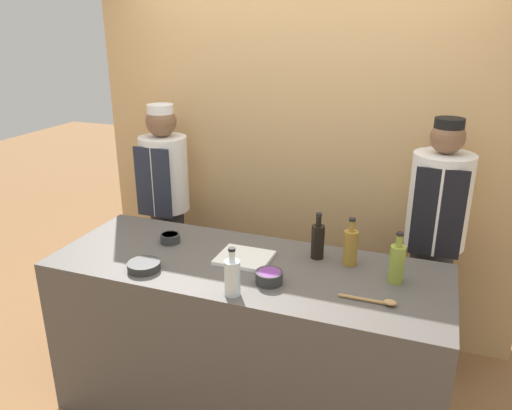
{
  "coord_description": "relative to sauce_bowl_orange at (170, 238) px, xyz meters",
  "views": [
    {
      "loc": [
        0.87,
        -2.18,
        2.15
      ],
      "look_at": [
        0.0,
        0.15,
        1.23
      ],
      "focal_mm": 35.0,
      "sensor_mm": 36.0,
      "label": 1
    }
  ],
  "objects": [
    {
      "name": "cutting_board",
      "position": [
        0.48,
        -0.06,
        -0.02
      ],
      "size": [
        0.28,
        0.24,
        0.02
      ],
      "color": "white",
      "rests_on": "counter"
    },
    {
      "name": "bottle_vinegar",
      "position": [
        1.02,
        0.08,
        0.07
      ],
      "size": [
        0.07,
        0.07,
        0.26
      ],
      "color": "olive",
      "rests_on": "counter"
    },
    {
      "name": "chef_left",
      "position": [
        -0.41,
        0.65,
        -0.09
      ],
      "size": [
        0.33,
        0.33,
        1.62
      ],
      "color": "#28282D",
      "rests_on": "ground_plane"
    },
    {
      "name": "sauce_bowl_orange",
      "position": [
        0.0,
        0.0,
        0.0
      ],
      "size": [
        0.11,
        0.11,
        0.05
      ],
      "color": "#2D2D2D",
      "rests_on": "counter"
    },
    {
      "name": "cabinet_wall",
      "position": [
        0.51,
        1.0,
        0.22
      ],
      "size": [
        2.99,
        0.18,
        2.4
      ],
      "color": "tan",
      "rests_on": "ground_plane"
    },
    {
      "name": "ground_plane",
      "position": [
        0.51,
        -0.11,
        -0.98
      ],
      "size": [
        14.0,
        14.0,
        0.0
      ],
      "primitive_type": "plane",
      "color": "olive"
    },
    {
      "name": "wooden_spoon",
      "position": [
        1.21,
        -0.26,
        -0.02
      ],
      "size": [
        0.26,
        0.05,
        0.03
      ],
      "color": "#B2844C",
      "rests_on": "counter"
    },
    {
      "name": "counter",
      "position": [
        0.51,
        -0.11,
        -0.5
      ],
      "size": [
        2.09,
        0.77,
        0.95
      ],
      "color": "#514C47",
      "rests_on": "ground_plane"
    },
    {
      "name": "bottle_clear",
      "position": [
        0.57,
        -0.42,
        0.07
      ],
      "size": [
        0.07,
        0.07,
        0.24
      ],
      "color": "silver",
      "rests_on": "counter"
    },
    {
      "name": "bottle_oil",
      "position": [
        1.27,
        -0.03,
        0.07
      ],
      "size": [
        0.07,
        0.07,
        0.26
      ],
      "color": "olive",
      "rests_on": "counter"
    },
    {
      "name": "chef_right",
      "position": [
        1.43,
        0.65,
        -0.08
      ],
      "size": [
        0.35,
        0.35,
        1.65
      ],
      "color": "#28282D",
      "rests_on": "ground_plane"
    },
    {
      "name": "sauce_bowl_white",
      "position": [
        0.04,
        -0.35,
        -0.01
      ],
      "size": [
        0.17,
        0.17,
        0.04
      ],
      "color": "#2D2D2D",
      "rests_on": "counter"
    },
    {
      "name": "sauce_bowl_purple",
      "position": [
        0.69,
        -0.25,
        0.0
      ],
      "size": [
        0.13,
        0.13,
        0.06
      ],
      "color": "#2D2D2D",
      "rests_on": "counter"
    },
    {
      "name": "bottle_soy",
      "position": [
        0.84,
        0.1,
        0.07
      ],
      "size": [
        0.07,
        0.07,
        0.26
      ],
      "color": "black",
      "rests_on": "counter"
    }
  ]
}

